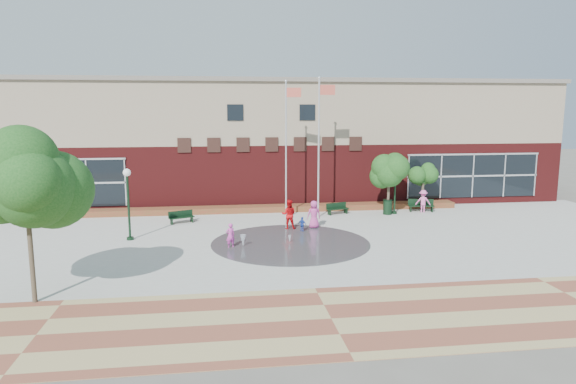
{
  "coord_description": "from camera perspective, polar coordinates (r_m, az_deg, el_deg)",
  "views": [
    {
      "loc": [
        -3.67,
        -23.14,
        7.07
      ],
      "look_at": [
        0.0,
        4.0,
        2.6
      ],
      "focal_mm": 32.0,
      "sensor_mm": 36.0,
      "label": 1
    }
  ],
  "objects": [
    {
      "name": "bench_right",
      "position": [
        36.59,
        14.57,
        -1.72
      ],
      "size": [
        1.81,
        0.81,
        0.88
      ],
      "rotation": [
        0.0,
        0.0,
        -0.19
      ],
      "color": "black",
      "rests_on": "ground"
    },
    {
      "name": "tree_big_left",
      "position": [
        20.41,
        -27.22,
        1.61
      ],
      "size": [
        4.13,
        4.13,
        6.6
      ],
      "color": "#403529",
      "rests_on": "ground"
    },
    {
      "name": "person_bench",
      "position": [
        36.3,
        14.77,
        -1.01
      ],
      "size": [
        1.14,
        0.84,
        1.57
      ],
      "primitive_type": "imported",
      "rotation": [
        0.0,
        0.0,
        2.86
      ],
      "color": "pink",
      "rests_on": "ground"
    },
    {
      "name": "child_splash",
      "position": [
        26.45,
        -6.42,
        -4.84
      ],
      "size": [
        0.55,
        0.45,
        1.3
      ],
      "primitive_type": "imported",
      "rotation": [
        0.0,
        0.0,
        3.49
      ],
      "color": "#D33EAB",
      "rests_on": "ground"
    },
    {
      "name": "flower_bed",
      "position": [
        35.64,
        -1.64,
        -2.17
      ],
      "size": [
        26.0,
        1.2,
        0.4
      ],
      "primitive_type": "cube",
      "color": "#A51822",
      "rests_on": "ground"
    },
    {
      "name": "tree_mid",
      "position": [
        34.7,
        11.17,
        2.51
      ],
      "size": [
        2.52,
        2.52,
        4.25
      ],
      "color": "#403529",
      "rests_on": "ground"
    },
    {
      "name": "water_jet_a",
      "position": [
        26.7,
        -5.02,
        -6.12
      ],
      "size": [
        0.32,
        0.32,
        0.62
      ],
      "primitive_type": "cone",
      "rotation": [
        3.14,
        0.0,
        0.0
      ],
      "color": "white",
      "rests_on": "ground"
    },
    {
      "name": "bench_left",
      "position": [
        32.55,
        -11.74,
        -3.02
      ],
      "size": [
        1.61,
        1.02,
        0.79
      ],
      "rotation": [
        0.0,
        0.0,
        0.41
      ],
      "color": "black",
      "rests_on": "ground"
    },
    {
      "name": "lamp_left",
      "position": [
        28.78,
        -17.35,
        -0.43
      ],
      "size": [
        0.41,
        0.41,
        3.91
      ],
      "color": "black",
      "rests_on": "ground"
    },
    {
      "name": "child_blue",
      "position": [
        29.69,
        1.6,
        -3.63
      ],
      "size": [
        0.53,
        0.51,
        0.89
      ],
      "primitive_type": "imported",
      "rotation": [
        0.0,
        0.0,
        2.41
      ],
      "color": "#1F40AF",
      "rests_on": "ground"
    },
    {
      "name": "splash_pad",
      "position": [
        27.33,
        0.28,
        -5.72
      ],
      "size": [
        8.4,
        8.4,
        0.01
      ],
      "primitive_type": "cylinder",
      "color": "#383A3D",
      "rests_on": "ground"
    },
    {
      "name": "ground",
      "position": [
        24.47,
        1.26,
        -7.52
      ],
      "size": [
        120.0,
        120.0,
        0.0
      ],
      "primitive_type": "plane",
      "color": "#666056",
      "rests_on": "ground"
    },
    {
      "name": "bench_mid",
      "position": [
        34.74,
        5.51,
        -2.09
      ],
      "size": [
        1.6,
        0.9,
        0.78
      ],
      "rotation": [
        0.0,
        0.0,
        0.32
      ],
      "color": "black",
      "rests_on": "ground"
    },
    {
      "name": "lamp_right",
      "position": [
        35.13,
        11.84,
        1.39
      ],
      "size": [
        0.4,
        0.4,
        3.82
      ],
      "color": "black",
      "rests_on": "ground"
    },
    {
      "name": "adult_pink",
      "position": [
        30.55,
        2.9,
        -2.52
      ],
      "size": [
        0.86,
        0.61,
        1.67
      ],
      "primitive_type": "imported",
      "rotation": [
        0.0,
        0.0,
        3.24
      ],
      "color": "#C33E8F",
      "rests_on": "ground"
    },
    {
      "name": "trash_can",
      "position": [
        35.14,
        11.0,
        -1.64
      ],
      "size": [
        0.63,
        0.63,
        1.03
      ],
      "color": "black",
      "rests_on": "ground"
    },
    {
      "name": "flagpole_right",
      "position": [
        33.07,
        3.53,
        5.78
      ],
      "size": [
        1.12,
        0.18,
        9.06
      ],
      "rotation": [
        0.0,
        0.0,
        0.01
      ],
      "color": "silver",
      "rests_on": "ground"
    },
    {
      "name": "flagpole_left",
      "position": [
        32.67,
        -0.14,
        5.49
      ],
      "size": [
        1.01,
        0.32,
        8.83
      ],
      "rotation": [
        0.0,
        0.0,
        -0.24
      ],
      "color": "silver",
      "rests_on": "ground"
    },
    {
      "name": "tree_small_right",
      "position": [
        37.13,
        14.81,
        1.74
      ],
      "size": [
        1.93,
        1.93,
        3.29
      ],
      "color": "#403529",
      "rests_on": "ground"
    },
    {
      "name": "plaza_concrete",
      "position": [
        28.28,
        0.0,
        -5.2
      ],
      "size": [
        46.0,
        18.0,
        0.01
      ],
      "primitive_type": "cube",
      "color": "#A8A8A0",
      "rests_on": "ground"
    },
    {
      "name": "water_jet_b",
      "position": [
        27.38,
        0.19,
        -5.7
      ],
      "size": [
        0.17,
        0.17,
        0.39
      ],
      "primitive_type": "cone",
      "rotation": [
        3.14,
        0.0,
        0.0
      ],
      "color": "white",
      "rests_on": "ground"
    },
    {
      "name": "paver_band",
      "position": [
        18.0,
        4.83,
        -13.88
      ],
      "size": [
        46.0,
        6.0,
        0.01
      ],
      "primitive_type": "cube",
      "color": "brown",
      "rests_on": "ground"
    },
    {
      "name": "library_building",
      "position": [
        40.86,
        -2.54,
        5.86
      ],
      "size": [
        44.4,
        10.4,
        9.2
      ],
      "color": "#571415",
      "rests_on": "ground"
    },
    {
      "name": "adult_red",
      "position": [
        30.29,
        0.09,
        -2.51
      ],
      "size": [
        0.98,
        0.83,
        1.77
      ],
      "primitive_type": "imported",
      "rotation": [
        0.0,
        0.0,
        2.94
      ],
      "color": "red",
      "rests_on": "ground"
    }
  ]
}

